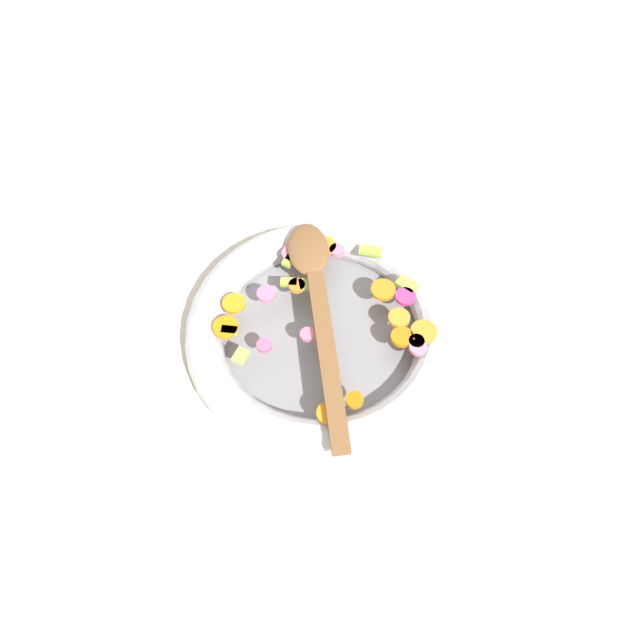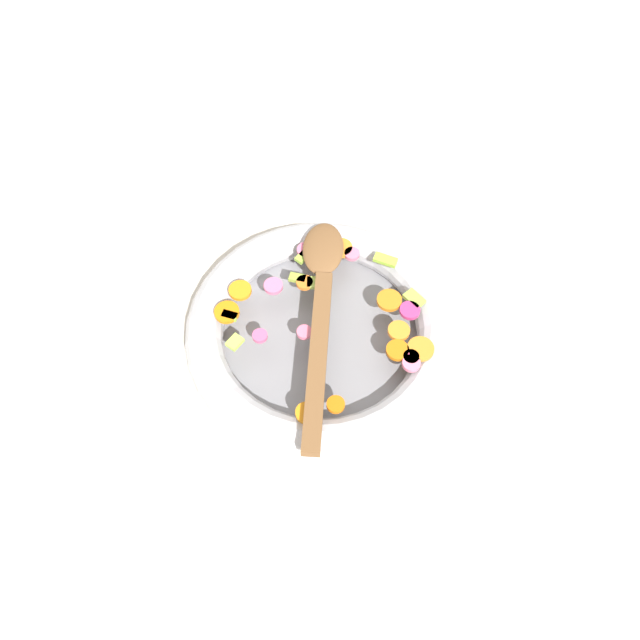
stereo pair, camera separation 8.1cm
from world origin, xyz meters
name	(u,v)px [view 2 (the right image)]	position (x,y,z in m)	size (l,w,h in m)	color
ground_plane	(320,339)	(0.00, 0.00, 0.00)	(4.00, 4.00, 0.00)	beige
skillet	(320,331)	(0.00, 0.00, 0.02)	(0.36, 0.36, 0.05)	slate
chopped_vegetables	(335,306)	(0.02, -0.02, 0.05)	(0.28, 0.29, 0.01)	orange
wooden_spoon	(321,302)	(0.02, 0.00, 0.06)	(0.34, 0.06, 0.01)	brown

